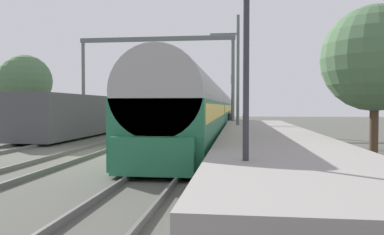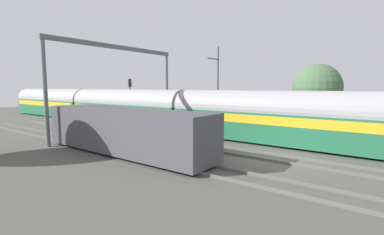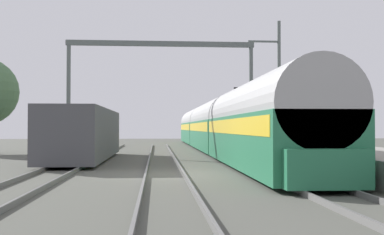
{
  "view_description": "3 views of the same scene",
  "coord_description": "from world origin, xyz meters",
  "px_view_note": "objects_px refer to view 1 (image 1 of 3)",
  "views": [
    {
      "loc": [
        6.72,
        -16.2,
        2.13
      ],
      "look_at": [
        4.33,
        3.36,
        1.52
      ],
      "focal_mm": 34.99,
      "sensor_mm": 36.0,
      "label": 1
    },
    {
      "loc": [
        -15.58,
        -5.33,
        4.24
      ],
      "look_at": [
        -0.17,
        6.13,
        2.09
      ],
      "focal_mm": 25.55,
      "sensor_mm": 36.0,
      "label": 2
    },
    {
      "loc": [
        -0.31,
        -18.34,
        1.84
      ],
      "look_at": [
        2.17,
        14.48,
        2.55
      ],
      "focal_mm": 44.02,
      "sensor_mm": 36.0,
      "label": 3
    }
  ],
  "objects_px": {
    "freight_car": "(76,116)",
    "railway_signal_far": "(233,94)",
    "railway_signal_near": "(246,46)",
    "passenger_train": "(212,108)",
    "person_crossing": "(229,119)",
    "catenary_gantry": "(156,63)"
  },
  "relations": [
    {
      "from": "person_crossing",
      "to": "railway_signal_far",
      "type": "xyz_separation_m",
      "value": [
        0.22,
        4.24,
        2.28
      ]
    },
    {
      "from": "freight_car",
      "to": "railway_signal_far",
      "type": "height_order",
      "value": "railway_signal_far"
    },
    {
      "from": "freight_car",
      "to": "railway_signal_far",
      "type": "bearing_deg",
      "value": 47.85
    },
    {
      "from": "railway_signal_near",
      "to": "railway_signal_far",
      "type": "xyz_separation_m",
      "value": [
        -0.65,
        27.87,
        -0.16
      ]
    },
    {
      "from": "freight_car",
      "to": "railway_signal_near",
      "type": "height_order",
      "value": "railway_signal_near"
    },
    {
      "from": "passenger_train",
      "to": "freight_car",
      "type": "relative_size",
      "value": 3.78
    },
    {
      "from": "freight_car",
      "to": "person_crossing",
      "type": "distance_m",
      "value": 12.78
    },
    {
      "from": "freight_car",
      "to": "catenary_gantry",
      "type": "xyz_separation_m",
      "value": [
        4.33,
        5.89,
        4.2
      ]
    },
    {
      "from": "freight_car",
      "to": "catenary_gantry",
      "type": "bearing_deg",
      "value": 53.68
    },
    {
      "from": "passenger_train",
      "to": "railway_signal_far",
      "type": "height_order",
      "value": "railway_signal_far"
    },
    {
      "from": "passenger_train",
      "to": "catenary_gantry",
      "type": "bearing_deg",
      "value": -134.89
    },
    {
      "from": "passenger_train",
      "to": "freight_car",
      "type": "height_order",
      "value": "passenger_train"
    },
    {
      "from": "railway_signal_near",
      "to": "person_crossing",
      "type": "bearing_deg",
      "value": 92.12
    },
    {
      "from": "passenger_train",
      "to": "railway_signal_far",
      "type": "bearing_deg",
      "value": 37.11
    },
    {
      "from": "passenger_train",
      "to": "person_crossing",
      "type": "bearing_deg",
      "value": -58.63
    },
    {
      "from": "freight_car",
      "to": "railway_signal_far",
      "type": "xyz_separation_m",
      "value": [
        10.58,
        11.69,
        1.84
      ]
    },
    {
      "from": "railway_signal_far",
      "to": "railway_signal_near",
      "type": "bearing_deg",
      "value": -88.66
    },
    {
      "from": "railway_signal_near",
      "to": "railway_signal_far",
      "type": "distance_m",
      "value": 27.88
    },
    {
      "from": "person_crossing",
      "to": "railway_signal_near",
      "type": "xyz_separation_m",
      "value": [
        0.87,
        -23.63,
        2.44
      ]
    },
    {
      "from": "railway_signal_far",
      "to": "catenary_gantry",
      "type": "relative_size",
      "value": 0.4
    },
    {
      "from": "catenary_gantry",
      "to": "railway_signal_near",
      "type": "bearing_deg",
      "value": -72.63
    },
    {
      "from": "railway_signal_near",
      "to": "railway_signal_far",
      "type": "height_order",
      "value": "railway_signal_near"
    }
  ]
}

